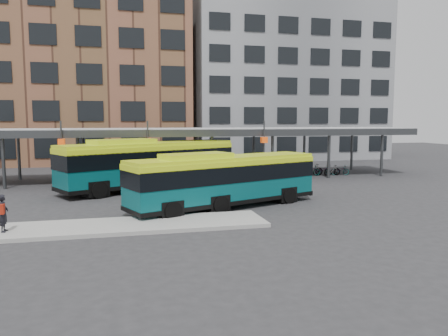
# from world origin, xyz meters

# --- Properties ---
(ground) EXTENTS (120.00, 120.00, 0.00)m
(ground) POSITION_xyz_m (0.00, 0.00, 0.00)
(ground) COLOR #28282B
(ground) RESTS_ON ground
(boarding_island) EXTENTS (14.00, 3.00, 0.18)m
(boarding_island) POSITION_xyz_m (-5.50, -3.00, 0.09)
(boarding_island) COLOR gray
(boarding_island) RESTS_ON ground
(canopy) EXTENTS (40.00, 6.53, 4.80)m
(canopy) POSITION_xyz_m (-0.06, 12.87, 3.91)
(canopy) COLOR #999B9E
(canopy) RESTS_ON ground
(building_brick) EXTENTS (26.00, 14.00, 22.00)m
(building_brick) POSITION_xyz_m (-10.00, 32.00, 11.00)
(building_brick) COLOR brown
(building_brick) RESTS_ON ground
(building_grey) EXTENTS (24.00, 14.00, 20.00)m
(building_grey) POSITION_xyz_m (16.00, 32.00, 10.00)
(building_grey) COLOR slate
(building_grey) RESTS_ON ground
(bus_front) EXTENTS (11.35, 6.33, 3.10)m
(bus_front) POSITION_xyz_m (0.54, 0.39, 1.62)
(bus_front) COLOR #074C50
(bus_front) RESTS_ON ground
(bus_rear) EXTENTS (12.76, 8.37, 3.57)m
(bus_rear) POSITION_xyz_m (-2.99, 8.19, 1.86)
(bus_rear) COLOR #074C50
(bus_rear) RESTS_ON ground
(pedestrian) EXTENTS (0.38, 0.62, 1.59)m
(pedestrian) POSITION_xyz_m (-9.86, -3.25, 0.99)
(pedestrian) COLOR black
(pedestrian) RESTS_ON boarding_island
(bike_rack) EXTENTS (4.50, 1.24, 1.05)m
(bike_rack) POSITION_xyz_m (12.32, 12.21, 0.47)
(bike_rack) COLOR slate
(bike_rack) RESTS_ON ground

